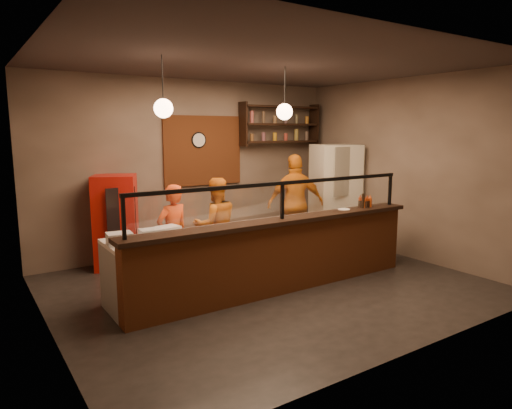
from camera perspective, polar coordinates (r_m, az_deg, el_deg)
floor at (r=6.88m, az=1.68°, el=-10.08°), size 6.00×6.00×0.00m
ceiling at (r=6.56m, az=1.82°, el=17.33°), size 6.00×6.00×0.00m
wall_back at (r=8.68m, az=-7.85°, el=4.68°), size 6.00×0.00×6.00m
wall_left at (r=5.40m, az=-25.25°, el=1.15°), size 0.00×5.00×5.00m
wall_right at (r=8.61m, az=18.33°, el=4.27°), size 0.00×5.00×5.00m
wall_front at (r=4.73m, az=19.52°, el=0.48°), size 6.00×0.00×6.00m
brick_patch at (r=8.73m, az=-6.62°, el=6.71°), size 1.60×0.04×1.30m
service_counter at (r=6.50m, az=3.24°, el=-6.64°), size 4.60×0.25×1.00m
counter_ledge at (r=6.37m, az=3.28°, el=-2.05°), size 4.70×0.37×0.06m
worktop_cabinet at (r=6.91m, az=0.74°, el=-6.30°), size 4.60×0.75×0.85m
worktop at (r=6.80m, az=0.75°, el=-2.65°), size 4.60×0.75×0.05m
sneeze_guard at (r=6.32m, az=3.31°, el=0.98°), size 4.50×0.05×0.52m
wall_shelving at (r=9.49m, az=3.07°, el=9.97°), size 1.84×0.28×0.85m
wall_clock at (r=8.67m, az=-7.21°, el=8.00°), size 0.30×0.04×0.30m
pendant_left at (r=5.95m, az=-11.50°, el=11.71°), size 0.24×0.24×0.77m
pendant_right at (r=6.90m, az=3.58°, el=11.51°), size 0.24×0.24×0.77m
cook_left at (r=6.88m, az=-10.38°, el=-3.73°), size 0.63×0.50×1.50m
cook_mid at (r=7.39m, az=-5.04°, el=-2.58°), size 0.84×0.71×1.54m
cook_right at (r=8.56m, az=4.97°, el=0.10°), size 1.17×0.80×1.85m
fridge at (r=9.33m, az=9.81°, el=1.24°), size 1.03×1.00×2.00m
red_cooler at (r=7.90m, az=-17.10°, el=-2.10°), size 0.86×0.83×1.56m
pizza_dough at (r=6.82m, az=-0.33°, el=-2.35°), size 0.54×0.54×0.01m
prep_tub_a at (r=5.81m, az=-16.70°, el=-4.11°), size 0.32×0.27×0.15m
prep_tub_b at (r=6.10m, az=-10.91°, el=-3.31°), size 0.31×0.27×0.14m
prep_tub_c at (r=5.97m, az=-12.98°, el=-3.65°), size 0.29×0.24×0.14m
rolling_pin at (r=6.25m, az=-8.93°, el=-3.31°), size 0.36×0.08×0.06m
condiment_caddy at (r=7.52m, az=13.47°, el=0.10°), size 0.24×0.21×0.11m
pepper_mill at (r=7.42m, az=13.24°, el=0.45°), size 0.06×0.06×0.23m
small_plate at (r=7.20m, az=10.94°, el=-0.60°), size 0.21×0.21×0.01m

